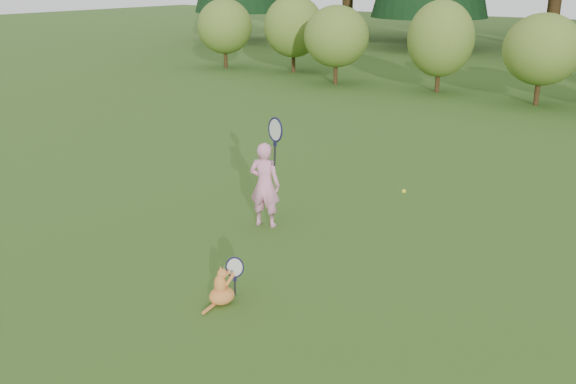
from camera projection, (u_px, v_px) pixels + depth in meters
The scene contains 5 objects.
ground at pixel (240, 256), 8.35m from camera, with size 100.00×100.00×0.00m, color #325317.
shrub_row at pixel (536, 52), 17.90m from camera, with size 28.00×3.00×2.80m, color olive, non-canonical shape.
child at pixel (265, 183), 9.16m from camera, with size 0.72×0.42×1.87m.
cat at pixel (222, 285), 7.11m from camera, with size 0.38×0.60×0.59m.
tennis_ball at pixel (404, 191), 8.77m from camera, with size 0.06×0.06×0.06m.
Camera 1 is at (4.95, -5.84, 3.50)m, focal length 40.00 mm.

